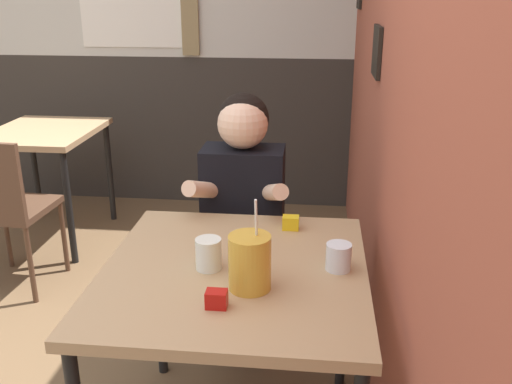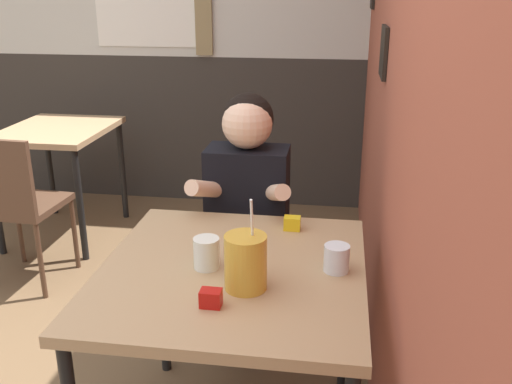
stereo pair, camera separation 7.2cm
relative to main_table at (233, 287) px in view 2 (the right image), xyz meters
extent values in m
cube|color=#9E4C38|center=(0.52, 1.11, 0.68)|extent=(0.06, 4.77, 2.70)
cube|color=black|center=(0.48, 0.84, 0.66)|extent=(0.02, 0.24, 0.21)
cube|color=#332D28|center=(-0.83, 2.52, -0.12)|extent=(5.64, 0.06, 1.10)
cube|color=tan|center=(0.00, 0.00, 0.05)|extent=(0.84, 0.90, 0.04)
cylinder|color=black|center=(-0.38, 0.41, -0.32)|extent=(0.04, 0.04, 0.70)
cylinder|color=black|center=(0.38, 0.41, -0.32)|extent=(0.04, 0.04, 0.70)
cube|color=tan|center=(-1.46, 1.71, 0.05)|extent=(0.63, 0.77, 0.04)
cylinder|color=black|center=(-1.18, 1.37, -0.32)|extent=(0.04, 0.04, 0.70)
cylinder|color=black|center=(-1.73, 2.06, -0.32)|extent=(0.04, 0.04, 0.70)
cylinder|color=black|center=(-1.18, 2.06, -0.32)|extent=(0.04, 0.04, 0.70)
cube|color=#4C3323|center=(-1.37, 1.09, -0.21)|extent=(0.42, 0.42, 0.04)
cylinder|color=#4C3323|center=(-1.54, 1.28, -0.45)|extent=(0.03, 0.03, 0.43)
cylinder|color=#4C3323|center=(-1.18, 1.26, -0.45)|extent=(0.03, 0.03, 0.43)
cylinder|color=#4C3323|center=(-1.21, 0.90, -0.45)|extent=(0.03, 0.03, 0.43)
cube|color=black|center=(-0.05, 0.63, -0.43)|extent=(0.31, 0.20, 0.47)
cube|color=black|center=(-0.05, 0.63, 0.05)|extent=(0.34, 0.20, 0.49)
sphere|color=black|center=(-0.05, 0.65, 0.41)|extent=(0.21, 0.21, 0.21)
sphere|color=beige|center=(-0.05, 0.63, 0.39)|extent=(0.21, 0.21, 0.21)
cylinder|color=beige|center=(-0.19, 0.49, 0.15)|extent=(0.14, 0.27, 0.15)
cylinder|color=beige|center=(0.08, 0.49, 0.15)|extent=(0.14, 0.27, 0.15)
cylinder|color=gold|center=(0.06, -0.12, 0.15)|extent=(0.13, 0.13, 0.17)
cylinder|color=white|center=(0.08, -0.12, 0.29)|extent=(0.01, 0.04, 0.14)
cylinder|color=silver|center=(0.33, 0.03, 0.11)|extent=(0.08, 0.08, 0.09)
cylinder|color=silver|center=(-0.08, -0.01, 0.12)|extent=(0.08, 0.08, 0.10)
cube|color=#B7140F|center=(-0.02, -0.24, 0.09)|extent=(0.06, 0.04, 0.05)
cube|color=yellow|center=(0.16, 0.33, 0.09)|extent=(0.06, 0.04, 0.05)
camera|label=1|loc=(0.24, -1.61, 0.92)|focal=40.00mm
camera|label=2|loc=(0.31, -1.60, 0.92)|focal=40.00mm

